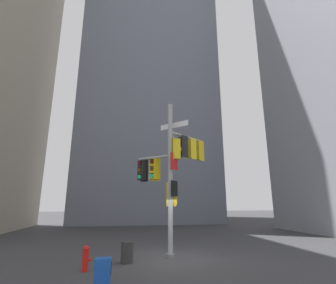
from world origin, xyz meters
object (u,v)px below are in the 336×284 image
trash_bin (127,252)px  newspaper_box (102,275)px  fire_hydrant (86,258)px  signal_pole_assembly (173,165)px

trash_bin → newspaper_box: bearing=-101.7°
fire_hydrant → newspaper_box: 2.41m
signal_pole_assembly → fire_hydrant: (-3.65, -2.22, -3.77)m
signal_pole_assembly → fire_hydrant: 5.70m
signal_pole_assembly → newspaper_box: size_ratio=8.32×
signal_pole_assembly → trash_bin: signal_pole_assembly is taller
signal_pole_assembly → newspaper_box: (-2.86, -4.50, -3.79)m
fire_hydrant → newspaper_box: newspaper_box is taller
trash_bin → fire_hydrant: bearing=-145.1°
newspaper_box → fire_hydrant: bearing=109.2°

